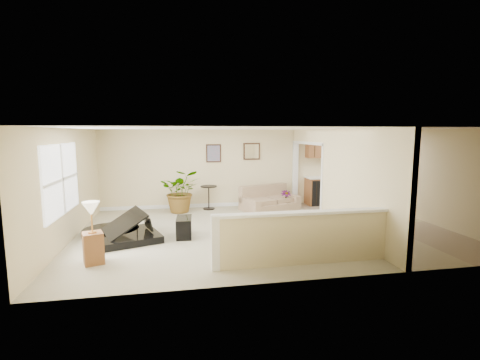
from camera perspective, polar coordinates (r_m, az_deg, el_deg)
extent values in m
plane|color=#B6AD8D|center=(8.76, 4.14, -8.20)|extent=(9.00, 9.00, 0.00)
cube|color=beige|center=(11.41, 0.41, 1.95)|extent=(9.00, 0.04, 2.50)
cube|color=beige|center=(5.69, 11.90, -4.12)|extent=(9.00, 0.04, 2.50)
cube|color=beige|center=(8.56, -26.36, -0.81)|extent=(0.04, 6.00, 2.50)
cube|color=beige|center=(10.57, 28.55, 0.54)|extent=(0.04, 6.00, 2.50)
cube|color=white|center=(8.42, 4.31, 8.39)|extent=(9.00, 6.00, 0.04)
cube|color=gray|center=(10.00, 22.01, -6.70)|extent=(2.70, 6.00, 0.01)
cube|color=beige|center=(8.07, 18.91, -0.89)|extent=(0.12, 3.60, 2.50)
cube|color=beige|center=(10.67, 11.29, 7.05)|extent=(0.12, 2.35, 0.40)
cube|color=beige|center=(6.57, 10.59, -9.46)|extent=(3.30, 0.12, 0.95)
cube|color=white|center=(6.44, 10.70, -5.30)|extent=(3.40, 0.22, 0.05)
cube|color=white|center=(6.18, -4.07, -10.21)|extent=(0.14, 0.14, 1.00)
cube|color=white|center=(8.05, -27.30, 0.08)|extent=(0.05, 2.15, 1.45)
cube|color=#372014|center=(11.20, -4.36, 4.39)|extent=(0.48, 0.03, 0.58)
cube|color=#8E5A79|center=(11.18, -4.34, 4.38)|extent=(0.40, 0.01, 0.50)
cube|color=#372014|center=(11.40, 1.92, 4.72)|extent=(0.55, 0.03, 0.55)
cube|color=white|center=(11.38, 1.94, 4.71)|extent=(0.46, 0.01, 0.46)
cube|color=brown|center=(12.29, 15.98, -1.69)|extent=(2.30, 0.60, 0.90)
cube|color=silver|center=(12.22, 16.06, 0.48)|extent=(2.36, 0.65, 0.04)
cube|color=black|center=(11.95, 12.55, -1.93)|extent=(0.60, 0.60, 0.84)
cube|color=brown|center=(12.25, 15.99, 5.34)|extent=(2.30, 0.35, 0.75)
cube|color=black|center=(8.15, -18.91, -4.00)|extent=(1.86, 1.73, 0.31)
cylinder|color=black|center=(8.73, -19.39, -3.26)|extent=(1.29, 1.29, 0.31)
cube|color=white|center=(8.08, -12.59, -4.18)|extent=(0.56, 1.06, 0.02)
cube|color=black|center=(8.22, -19.61, -1.94)|extent=(1.52, 1.52, 0.70)
cube|color=black|center=(8.24, -9.16, -7.66)|extent=(0.39, 0.70, 0.45)
cube|color=tan|center=(10.97, 4.93, -3.64)|extent=(1.96, 1.52, 0.48)
cube|color=tan|center=(11.24, 4.45, -0.81)|extent=(1.70, 0.82, 0.51)
cube|color=tan|center=(10.73, 1.04, -2.06)|extent=(0.53, 0.99, 0.18)
cube|color=tan|center=(11.13, 8.72, -1.79)|extent=(0.53, 0.99, 0.18)
cylinder|color=black|center=(11.10, -5.12, -4.70)|extent=(0.37, 0.37, 0.03)
cylinder|color=black|center=(11.03, -5.14, -2.90)|extent=(0.04, 0.04, 0.72)
cylinder|color=black|center=(10.97, -5.17, -1.05)|extent=(0.51, 0.51, 0.03)
cylinder|color=black|center=(10.79, -9.58, -4.52)|extent=(0.37, 0.37, 0.26)
imported|color=#1E4B16|center=(10.69, -9.64, -1.77)|extent=(1.22, 1.07, 1.31)
cylinder|color=black|center=(11.04, 7.47, -4.30)|extent=(0.32, 0.32, 0.22)
imported|color=#1E4B16|center=(11.00, 7.48, -3.30)|extent=(0.37, 0.37, 0.61)
cube|color=brown|center=(7.07, -22.93, -10.24)|extent=(0.44, 0.44, 0.59)
cylinder|color=#D08F45|center=(6.99, -23.06, -7.87)|extent=(0.16, 0.16, 0.02)
cylinder|color=#D08F45|center=(6.94, -23.14, -6.31)|extent=(0.03, 0.03, 0.39)
cone|color=beige|center=(6.89, -23.25, -4.34)|extent=(0.31, 0.31, 0.25)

